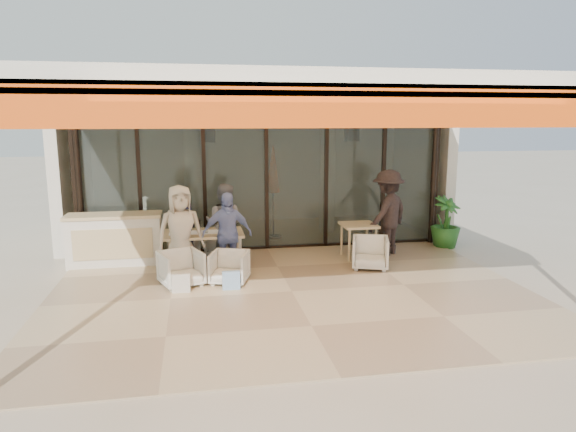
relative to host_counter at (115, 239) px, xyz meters
name	(u,v)px	position (x,y,z in m)	size (l,w,h in m)	color
ground	(292,293)	(3.16, -2.30, -0.53)	(70.00, 70.00, 0.00)	#C6B293
terrace_floor	(292,292)	(3.16, -2.30, -0.53)	(8.00, 6.00, 0.01)	tan
terrace_structure	(295,95)	(3.16, -2.56, 2.72)	(8.00, 6.00, 3.40)	silver
glass_storefront	(266,179)	(3.16, 0.70, 1.07)	(8.08, 0.10, 3.20)	#9EADA3
interior_block	(254,145)	(3.17, 3.02, 1.70)	(9.05, 3.62, 3.52)	silver
host_counter	(115,239)	(0.00, 0.00, 0.00)	(1.85, 0.65, 1.04)	silver
dining_table	(203,235)	(1.74, -0.65, 0.16)	(1.50, 0.90, 0.93)	#D0B57E
chair_far_left	(183,244)	(1.32, 0.30, -0.23)	(0.58, 0.54, 0.59)	silver
chair_far_right	(223,241)	(2.16, 0.30, -0.21)	(0.63, 0.59, 0.65)	silver
chair_near_left	(181,267)	(1.32, -1.60, -0.18)	(0.68, 0.63, 0.70)	silver
chair_near_right	(229,266)	(2.16, -1.60, -0.21)	(0.63, 0.59, 0.65)	silver
diner_navy	(182,226)	(1.32, -0.20, 0.25)	(0.57, 0.38, 1.57)	#1A203B
diner_grey	(224,223)	(2.16, -0.20, 0.28)	(0.79, 0.61, 1.62)	slate
diner_cream	(181,232)	(1.32, -1.10, 0.33)	(0.84, 0.55, 1.72)	beige
diner_periwinkle	(227,234)	(2.16, -1.10, 0.26)	(0.92, 0.38, 1.57)	#7E92D2
tote_bag_cream	(181,284)	(1.32, -2.00, -0.36)	(0.30, 0.10, 0.34)	silver
tote_bag_blue	(231,281)	(2.16, -2.00, -0.36)	(0.30, 0.10, 0.34)	#99BFD8
side_table	(359,229)	(4.93, -0.42, 0.11)	(0.70, 0.70, 0.74)	#D0B57E
side_chair	(370,251)	(4.93, -1.17, -0.18)	(0.68, 0.64, 0.70)	silver
standing_woman	(388,213)	(5.63, -0.24, 0.39)	(1.19, 0.68, 1.84)	black
potted_palm	(446,222)	(7.19, 0.17, 0.06)	(0.66, 0.66, 1.18)	#1E5919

